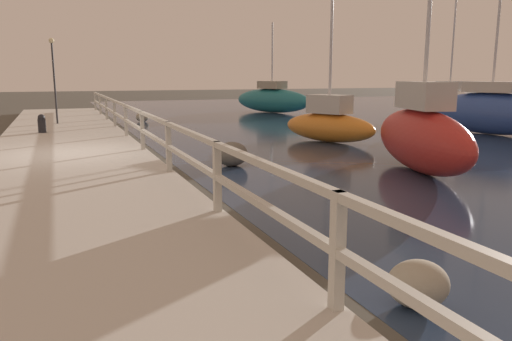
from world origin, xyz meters
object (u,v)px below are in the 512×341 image
object	(u,v)px
dock_lamp	(53,68)
sailboat_orange	(329,123)
sailboat_white	(449,100)
sailboat_red	(422,136)
mooring_bollard	(42,123)
sailboat_blue	(490,111)
sailboat_teal	(272,100)

from	to	relation	value
dock_lamp	sailboat_orange	size ratio (longest dim) A/B	0.44
sailboat_white	sailboat_red	bearing A→B (deg)	-145.21
dock_lamp	sailboat_orange	bearing A→B (deg)	-42.50
sailboat_red	mooring_bollard	bearing A→B (deg)	146.08
sailboat_orange	sailboat_blue	bearing A→B (deg)	-25.94
dock_lamp	sailboat_blue	xyz separation A→B (m)	(14.64, -7.72, -1.55)
dock_lamp	sailboat_white	distance (m)	20.14
sailboat_red	sailboat_orange	xyz separation A→B (m)	(0.65, 5.19, -0.18)
sailboat_teal	sailboat_white	xyz separation A→B (m)	(8.49, -4.85, 0.06)
sailboat_blue	sailboat_teal	xyz separation A→B (m)	(-3.06, 12.85, -0.09)
sailboat_white	sailboat_teal	bearing A→B (deg)	139.41
mooring_bollard	sailboat_red	size ratio (longest dim) A/B	0.12
mooring_bollard	sailboat_teal	xyz separation A→B (m)	(12.07, 8.37, 0.22)
sailboat_white	sailboat_orange	distance (m)	14.23
sailboat_red	dock_lamp	bearing A→B (deg)	136.35
sailboat_blue	sailboat_teal	size ratio (longest dim) A/B	1.19
sailboat_blue	sailboat_orange	xyz separation A→B (m)	(-6.53, 0.29, -0.21)
sailboat_blue	sailboat_white	bearing A→B (deg)	43.06
dock_lamp	sailboat_teal	size ratio (longest dim) A/B	0.59
dock_lamp	sailboat_teal	bearing A→B (deg)	23.87
dock_lamp	sailboat_red	size ratio (longest dim) A/B	0.63
dock_lamp	sailboat_red	bearing A→B (deg)	-59.41
sailboat_red	sailboat_white	size ratio (longest dim) A/B	0.74
sailboat_blue	sailboat_orange	distance (m)	6.54
sailboat_teal	sailboat_red	xyz separation A→B (m)	(-4.12, -17.74, 0.06)
dock_lamp	sailboat_teal	world-z (taller)	sailboat_teal
sailboat_red	sailboat_white	world-z (taller)	sailboat_white
sailboat_red	sailboat_white	bearing A→B (deg)	61.38
mooring_bollard	dock_lamp	world-z (taller)	dock_lamp
mooring_bollard	dock_lamp	distance (m)	3.77
dock_lamp	sailboat_orange	distance (m)	11.14
sailboat_teal	sailboat_red	bearing A→B (deg)	-126.22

